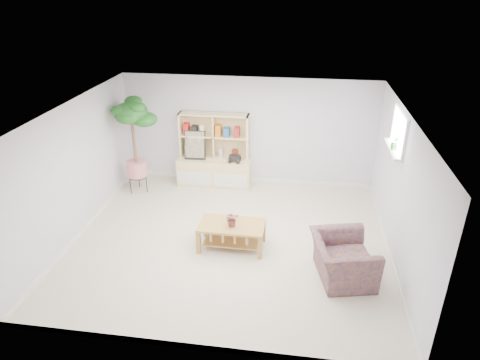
# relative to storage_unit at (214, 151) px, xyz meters

# --- Properties ---
(floor) EXTENTS (5.50, 5.00, 0.01)m
(floor) POSITION_rel_storage_unit_xyz_m (0.73, -2.24, -0.81)
(floor) COLOR beige
(floor) RESTS_ON ground
(ceiling) EXTENTS (5.50, 5.00, 0.01)m
(ceiling) POSITION_rel_storage_unit_xyz_m (0.73, -2.24, 1.59)
(ceiling) COLOR white
(ceiling) RESTS_ON walls
(walls) EXTENTS (5.51, 5.01, 2.40)m
(walls) POSITION_rel_storage_unit_xyz_m (0.73, -2.24, 0.39)
(walls) COLOR silver
(walls) RESTS_ON floor
(baseboard) EXTENTS (5.50, 5.00, 0.10)m
(baseboard) POSITION_rel_storage_unit_xyz_m (0.73, -2.24, -0.76)
(baseboard) COLOR white
(baseboard) RESTS_ON floor
(window) EXTENTS (0.10, 0.98, 0.68)m
(window) POSITION_rel_storage_unit_xyz_m (3.46, -1.64, 1.19)
(window) COLOR silver
(window) RESTS_ON walls
(window_sill) EXTENTS (0.14, 1.00, 0.04)m
(window_sill) POSITION_rel_storage_unit_xyz_m (3.40, -1.64, 0.87)
(window_sill) COLOR white
(window_sill) RESTS_ON walls
(storage_unit) EXTENTS (1.63, 0.55, 1.63)m
(storage_unit) POSITION_rel_storage_unit_xyz_m (0.00, 0.00, 0.00)
(storage_unit) COLOR beige
(storage_unit) RESTS_ON floor
(poster) EXTENTS (0.48, 0.13, 0.65)m
(poster) POSITION_rel_storage_unit_xyz_m (-0.41, -0.05, 0.12)
(poster) COLOR gold
(poster) RESTS_ON storage_unit
(toy_truck) EXTENTS (0.35, 0.25, 0.18)m
(toy_truck) POSITION_rel_storage_unit_xyz_m (0.48, -0.10, -0.11)
(toy_truck) COLOR black
(toy_truck) RESTS_ON storage_unit
(coffee_table) EXTENTS (1.13, 0.63, 0.46)m
(coffee_table) POSITION_rel_storage_unit_xyz_m (0.79, -2.42, -0.58)
(coffee_table) COLOR olive
(coffee_table) RESTS_ON floor
(table_plant) EXTENTS (0.28, 0.26, 0.26)m
(table_plant) POSITION_rel_storage_unit_xyz_m (0.81, -2.46, -0.22)
(table_plant) COLOR #1C4C26
(table_plant) RESTS_ON coffee_table
(floor_tree) EXTENTS (0.90, 0.90, 2.07)m
(floor_tree) POSITION_rel_storage_unit_xyz_m (-1.57, -0.60, 0.22)
(floor_tree) COLOR #1B4119
(floor_tree) RESTS_ON floor
(armchair) EXTENTS (1.09, 1.19, 0.76)m
(armchair) POSITION_rel_storage_unit_xyz_m (2.62, -2.98, -0.43)
(armchair) COLOR #1C1D52
(armchair) RESTS_ON floor
(sill_plant) EXTENTS (0.15, 0.14, 0.24)m
(sill_plant) POSITION_rel_storage_unit_xyz_m (3.40, -1.70, 1.01)
(sill_plant) COLOR #1B4119
(sill_plant) RESTS_ON window_sill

